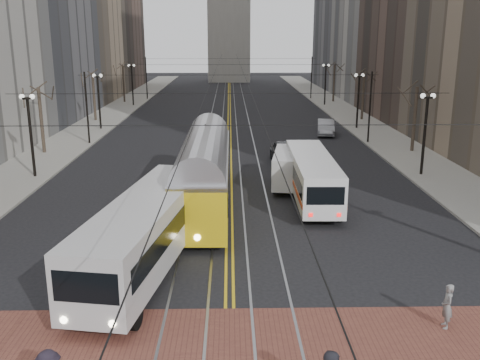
{
  "coord_description": "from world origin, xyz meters",
  "views": [
    {
      "loc": [
        0.04,
        -18.68,
        9.67
      ],
      "look_at": [
        0.52,
        6.02,
        3.0
      ],
      "focal_mm": 40.0,
      "sensor_mm": 36.0,
      "label": 1
    }
  ],
  "objects_px": {
    "transit_bus": "(147,234)",
    "pedestrian_b": "(447,306)",
    "streetcar": "(205,178)",
    "cargo_van": "(290,170)",
    "sedan_grey": "(285,152)",
    "sedan_silver": "(326,127)",
    "rear_bus": "(312,178)"
  },
  "relations": [
    {
      "from": "streetcar",
      "to": "sedan_silver",
      "type": "distance_m",
      "value": 25.92
    },
    {
      "from": "cargo_van",
      "to": "pedestrian_b",
      "type": "xyz_separation_m",
      "value": [
        3.4,
        -17.62,
        -0.39
      ]
    },
    {
      "from": "rear_bus",
      "to": "cargo_van",
      "type": "relative_size",
      "value": 1.93
    },
    {
      "from": "rear_bus",
      "to": "sedan_grey",
      "type": "xyz_separation_m",
      "value": [
        -0.65,
        9.84,
        -0.52
      ]
    },
    {
      "from": "streetcar",
      "to": "rear_bus",
      "type": "xyz_separation_m",
      "value": [
        6.42,
        1.17,
        -0.37
      ]
    },
    {
      "from": "sedan_silver",
      "to": "pedestrian_b",
      "type": "relative_size",
      "value": 2.97
    },
    {
      "from": "cargo_van",
      "to": "transit_bus",
      "type": "bearing_deg",
      "value": -112.36
    },
    {
      "from": "transit_bus",
      "to": "streetcar",
      "type": "distance_m",
      "value": 8.79
    },
    {
      "from": "sedan_grey",
      "to": "sedan_silver",
      "type": "height_order",
      "value": "sedan_grey"
    },
    {
      "from": "pedestrian_b",
      "to": "sedan_silver",
      "type": "bearing_deg",
      "value": -176.71
    },
    {
      "from": "transit_bus",
      "to": "rear_bus",
      "type": "relative_size",
      "value": 1.18
    },
    {
      "from": "transit_bus",
      "to": "pedestrian_b",
      "type": "xyz_separation_m",
      "value": [
        10.9,
        -5.16,
        -0.73
      ]
    },
    {
      "from": "rear_bus",
      "to": "sedan_silver",
      "type": "bearing_deg",
      "value": 78.94
    },
    {
      "from": "cargo_van",
      "to": "sedan_grey",
      "type": "relative_size",
      "value": 1.1
    },
    {
      "from": "sedan_grey",
      "to": "sedan_silver",
      "type": "xyz_separation_m",
      "value": [
        5.41,
        12.35,
        -0.07
      ]
    },
    {
      "from": "streetcar",
      "to": "sedan_silver",
      "type": "height_order",
      "value": "streetcar"
    },
    {
      "from": "streetcar",
      "to": "cargo_van",
      "type": "xyz_separation_m",
      "value": [
        5.42,
        3.93,
        -0.54
      ]
    },
    {
      "from": "sedan_grey",
      "to": "sedan_silver",
      "type": "bearing_deg",
      "value": 63.61
    },
    {
      "from": "streetcar",
      "to": "cargo_van",
      "type": "distance_m",
      "value": 6.71
    },
    {
      "from": "cargo_van",
      "to": "sedan_grey",
      "type": "xyz_separation_m",
      "value": [
        0.35,
        7.08,
        -0.36
      ]
    },
    {
      "from": "streetcar",
      "to": "cargo_van",
      "type": "bearing_deg",
      "value": 36.19
    },
    {
      "from": "streetcar",
      "to": "cargo_van",
      "type": "relative_size",
      "value": 2.72
    },
    {
      "from": "transit_bus",
      "to": "cargo_van",
      "type": "height_order",
      "value": "transit_bus"
    },
    {
      "from": "sedan_silver",
      "to": "pedestrian_b",
      "type": "height_order",
      "value": "pedestrian_b"
    },
    {
      "from": "cargo_van",
      "to": "streetcar",
      "type": "bearing_deg",
      "value": -135.38
    },
    {
      "from": "streetcar",
      "to": "rear_bus",
      "type": "distance_m",
      "value": 6.53
    },
    {
      "from": "sedan_grey",
      "to": "transit_bus",
      "type": "bearing_deg",
      "value": -114.61
    },
    {
      "from": "cargo_van",
      "to": "sedan_grey",
      "type": "bearing_deg",
      "value": 95.84
    },
    {
      "from": "streetcar",
      "to": "sedan_silver",
      "type": "relative_size",
      "value": 3.14
    },
    {
      "from": "sedan_silver",
      "to": "transit_bus",
      "type": "bearing_deg",
      "value": -104.03
    },
    {
      "from": "sedan_silver",
      "to": "streetcar",
      "type": "bearing_deg",
      "value": -107.03
    },
    {
      "from": "sedan_silver",
      "to": "sedan_grey",
      "type": "bearing_deg",
      "value": -105.11
    }
  ]
}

